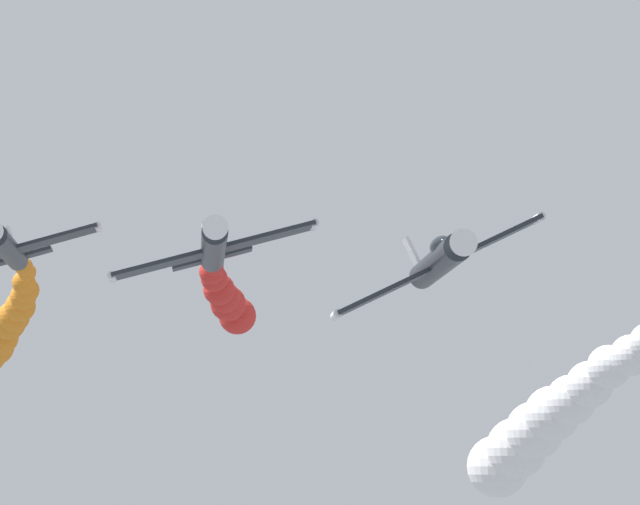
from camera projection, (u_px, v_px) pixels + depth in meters
name	position (u px, v px, depth m)	size (l,w,h in m)	color
smoke_trail_left_inner	(546.00, 423.00, 75.61)	(6.38, 25.79, 8.54)	white
airplane_right_inner	(439.00, 261.00, 60.26)	(8.76, 10.35, 4.49)	#23282D
airplane_left_outer	(213.00, 246.00, 65.78)	(9.32, 10.35, 3.25)	#23282D
smoke_trail_left_outer	(227.00, 299.00, 80.29)	(3.22, 12.53, 2.96)	red
airplane_right_outer	(7.00, 247.00, 74.86)	(9.27, 10.35, 3.33)	#23282D
smoke_trail_right_outer	(1.00, 332.00, 99.59)	(7.17, 25.91, 5.01)	orange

